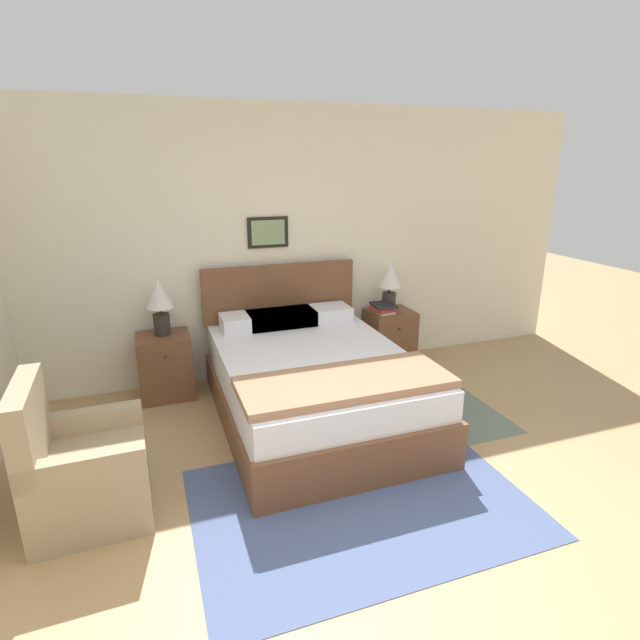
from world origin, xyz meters
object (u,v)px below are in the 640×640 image
object	(u,v)px
bed	(313,381)
table_lamp_near_window	(159,300)
armchair	(82,471)
nightstand_by_door	(389,338)
table_lamp_by_door	(390,280)
nightstand_near_window	(166,366)

from	to	relation	value
bed	table_lamp_near_window	bearing A→B (deg)	142.99
bed	table_lamp_near_window	xyz separation A→B (m)	(-1.13, 0.85, 0.58)
armchair	nightstand_by_door	size ratio (longest dim) A/B	1.54
bed	armchair	world-z (taller)	bed
bed	table_lamp_near_window	distance (m)	1.53
table_lamp_by_door	nightstand_by_door	bearing A→B (deg)	-68.92
bed	table_lamp_near_window	size ratio (longest dim) A/B	4.17
armchair	nightstand_near_window	size ratio (longest dim) A/B	1.54
bed	nightstand_by_door	world-z (taller)	bed
armchair	bed	bearing A→B (deg)	111.36
table_lamp_by_door	nightstand_near_window	bearing A→B (deg)	-179.28
bed	armchair	xyz separation A→B (m)	(-1.70, -0.72, -0.02)
nightstand_by_door	bed	bearing A→B (deg)	-144.11
nightstand_near_window	table_lamp_near_window	size ratio (longest dim) A/B	1.17
bed	table_lamp_by_door	size ratio (longest dim) A/B	4.17
nightstand_near_window	table_lamp_by_door	bearing A→B (deg)	0.72
bed	nightstand_near_window	distance (m)	1.41
table_lamp_near_window	armchair	bearing A→B (deg)	-110.02
bed	armchair	distance (m)	1.85
table_lamp_by_door	table_lamp_near_window	bearing A→B (deg)	180.00
nightstand_near_window	table_lamp_by_door	xyz separation A→B (m)	(2.27, 0.03, 0.62)
nightstand_near_window	armchair	bearing A→B (deg)	-110.19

